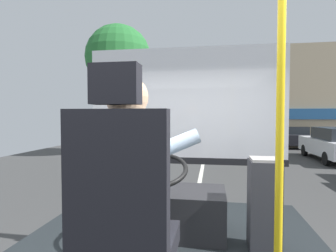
# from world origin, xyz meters

# --- Properties ---
(ground) EXTENTS (18.00, 44.00, 0.06)m
(ground) POSITION_xyz_m (0.00, 8.80, -0.02)
(ground) COLOR #3A3A3A
(driver_seat) EXTENTS (0.48, 0.48, 1.32)m
(driver_seat) POSITION_xyz_m (-0.09, -0.56, 1.35)
(driver_seat) COLOR black
(driver_seat) RESTS_ON bus_floor
(bus_driver) EXTENTS (0.74, 0.57, 0.83)m
(bus_driver) POSITION_xyz_m (-0.09, -0.46, 1.56)
(bus_driver) COLOR black
(bus_driver) RESTS_ON driver_seat
(steering_console) EXTENTS (1.10, 0.93, 0.77)m
(steering_console) POSITION_xyz_m (-0.09, 0.62, 1.01)
(steering_console) COLOR black
(steering_console) RESTS_ON bus_floor
(handrail_pole) EXTENTS (0.04, 0.04, 2.07)m
(handrail_pole) POSITION_xyz_m (0.71, -0.27, 1.82)
(handrail_pole) COLOR gold
(handrail_pole) RESTS_ON bus_floor
(fare_box) EXTENTS (0.24, 0.25, 0.75)m
(fare_box) POSITION_xyz_m (0.76, 0.42, 1.16)
(fare_box) COLOR #333338
(fare_box) RESTS_ON bus_floor
(windshield_panel) EXTENTS (2.50, 0.08, 1.48)m
(windshield_panel) POSITION_xyz_m (0.00, 1.62, 1.83)
(windshield_panel) COLOR silver
(street_tree) EXTENTS (3.02, 3.02, 6.04)m
(street_tree) POSITION_xyz_m (-3.97, 10.29, 4.51)
(street_tree) COLOR #4C3828
(street_tree) RESTS_ON ground
(shop_building) EXTENTS (13.04, 5.33, 5.92)m
(shop_building) POSITION_xyz_m (6.61, 17.08, 2.96)
(shop_building) COLOR tan
(shop_building) RESTS_ON ground
(parked_car_black) EXTENTS (2.00, 4.37, 1.22)m
(parked_car_black) POSITION_xyz_m (4.91, 15.69, 0.63)
(parked_car_black) COLOR black
(parked_car_black) RESTS_ON ground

